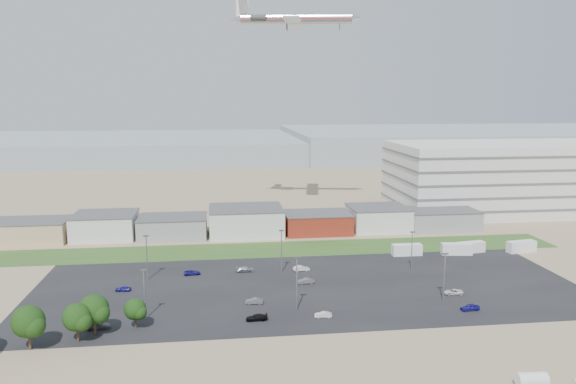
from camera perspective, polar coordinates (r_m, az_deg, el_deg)
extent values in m
plane|color=#957B5F|center=(106.61, 1.14, -13.26)|extent=(700.00, 700.00, 0.00)
cube|color=black|center=(125.78, 2.08, -9.63)|extent=(120.00, 50.00, 0.01)
cube|color=#29521E|center=(155.48, -1.67, -5.85)|extent=(160.00, 16.00, 0.02)
cube|color=silver|center=(220.64, 21.07, 1.42)|extent=(80.00, 40.00, 25.00)
imported|color=silver|center=(126.09, 16.45, -9.71)|extent=(4.20, 2.30, 1.12)
imported|color=navy|center=(118.14, 18.00, -11.08)|extent=(3.86, 1.81, 1.28)
imported|color=black|center=(108.11, -3.21, -12.60)|extent=(4.12, 1.76, 1.18)
imported|color=#595B5E|center=(116.15, -3.44, -10.99)|extent=(3.67, 1.56, 1.18)
imported|color=navy|center=(128.14, -16.42, -9.40)|extent=(3.38, 1.58, 1.12)
imported|color=#A5A5AA|center=(136.38, -4.35, -7.84)|extent=(4.23, 1.73, 1.23)
imported|color=#595B5E|center=(127.86, 1.83, -9.01)|extent=(3.84, 1.53, 1.24)
imported|color=navy|center=(135.74, -9.72, -8.06)|extent=(4.13, 2.29, 1.09)
imported|color=#595B5E|center=(109.85, -18.70, -12.72)|extent=(4.47, 2.15, 1.26)
imported|color=silver|center=(136.67, 1.37, -7.75)|extent=(4.07, 1.71, 1.31)
imported|color=silver|center=(109.56, 3.60, -12.32)|extent=(3.41, 1.57, 1.08)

